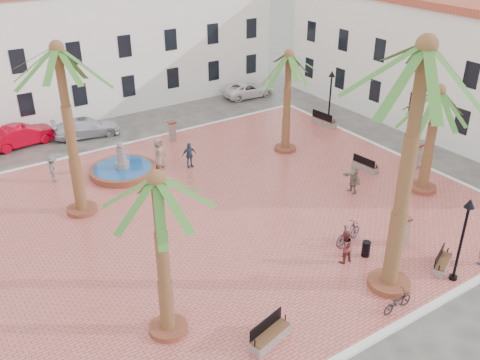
{
  "coord_description": "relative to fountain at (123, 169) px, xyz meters",
  "views": [
    {
      "loc": [
        -12.74,
        -20.63,
        14.49
      ],
      "look_at": [
        1.0,
        0.0,
        1.6
      ],
      "focal_mm": 40.0,
      "sensor_mm": 36.0,
      "label": 1
    }
  ],
  "objects": [
    {
      "name": "bollard_e",
      "position": [
        15.17,
        -9.04,
        0.51
      ],
      "size": [
        0.57,
        0.57,
        1.51
      ],
      "rotation": [
        0.0,
        0.0,
        0.06
      ],
      "color": "slate",
      "rests_on": "plaza"
    },
    {
      "name": "bench_s",
      "position": [
        -0.93,
        -15.94,
        0.0
      ],
      "size": [
        1.93,
        1.0,
        0.97
      ],
      "rotation": [
        0.0,
        0.0,
        0.25
      ],
      "color": "slate",
      "rests_on": "plaza"
    },
    {
      "name": "plaza",
      "position": [
        2.77,
        -6.92,
        -0.35
      ],
      "size": [
        26.0,
        22.0,
        0.15
      ],
      "primitive_type": "cube",
      "color": "#C15A52",
      "rests_on": "ground"
    },
    {
      "name": "kerb_s",
      "position": [
        2.77,
        -17.92,
        -0.34
      ],
      "size": [
        26.3,
        0.3,
        0.16
      ],
      "primitive_type": "cube",
      "color": "silver",
      "rests_on": "ground"
    },
    {
      "name": "pedestrian_north",
      "position": [
        -3.69,
        1.23,
        0.52
      ],
      "size": [
        0.83,
        1.14,
        1.59
      ],
      "primitive_type": "imported",
      "rotation": [
        0.0,
        0.0,
        1.31
      ],
      "color": "#56565C",
      "rests_on": "plaza"
    },
    {
      "name": "bicycle_a",
      "position": [
        4.29,
        -17.32,
        0.12
      ],
      "size": [
        1.52,
        0.56,
        0.79
      ],
      "primitive_type": "imported",
      "rotation": [
        0.0,
        0.0,
        1.59
      ],
      "color": "black",
      "rests_on": "plaza"
    },
    {
      "name": "cyclist_b",
      "position": [
        4.77,
        -13.79,
        0.53
      ],
      "size": [
        0.82,
        0.66,
        1.61
      ],
      "primitive_type": "imported",
      "rotation": [
        0.0,
        0.0,
        3.08
      ],
      "color": "maroon",
      "rests_on": "plaza"
    },
    {
      "name": "pedestrian_east",
      "position": [
        9.71,
        -9.27,
        0.51
      ],
      "size": [
        0.63,
        1.5,
        1.57
      ],
      "primitive_type": "imported",
      "rotation": [
        0.0,
        0.0,
        -1.68
      ],
      "color": "#766D5D",
      "rests_on": "plaza"
    },
    {
      "name": "kerb_n",
      "position": [
        2.77,
        4.08,
        -0.34
      ],
      "size": [
        26.3,
        0.3,
        0.16
      ],
      "primitive_type": "cube",
      "color": "silver",
      "rests_on": "ground"
    },
    {
      "name": "pedestrian_fountain_a",
      "position": [
        2.19,
        -0.43,
        0.67
      ],
      "size": [
        1.09,
        0.95,
        1.89
      ],
      "primitive_type": "imported",
      "rotation": [
        0.0,
        0.0,
        0.46
      ],
      "color": "#826954",
      "rests_on": "plaza"
    },
    {
      "name": "bollard_se",
      "position": [
        8.1,
        -14.23,
        0.45
      ],
      "size": [
        0.6,
        0.6,
        1.4
      ],
      "rotation": [
        0.0,
        0.0,
        -0.21
      ],
      "color": "slate",
      "rests_on": "plaza"
    },
    {
      "name": "building_north",
      "position": [
        2.77,
        13.08,
        4.34
      ],
      "size": [
        30.4,
        7.4,
        9.5
      ],
      "color": "white",
      "rests_on": "ground"
    },
    {
      "name": "kerb_e",
      "position": [
        15.77,
        -6.92,
        -0.34
      ],
      "size": [
        0.3,
        22.3,
        0.16
      ],
      "primitive_type": "cube",
      "color": "silver",
      "rests_on": "ground"
    },
    {
      "name": "car_white",
      "position": [
        14.54,
        7.94,
        0.18
      ],
      "size": [
        4.53,
        2.36,
        1.22
      ],
      "primitive_type": "imported",
      "rotation": [
        0.0,
        0.0,
        1.49
      ],
      "color": "white",
      "rests_on": "ground"
    },
    {
      "name": "palm_ne",
      "position": [
        10.15,
        -2.65,
        5.25
      ],
      "size": [
        4.58,
        4.58,
        6.59
      ],
      "color": "brown",
      "rests_on": "plaza"
    },
    {
      "name": "palm_s",
      "position": [
        5.17,
        -16.1,
        8.81
      ],
      "size": [
        5.76,
        5.76,
        10.51
      ],
      "color": "brown",
      "rests_on": "plaza"
    },
    {
      "name": "fountain",
      "position": [
        0.0,
        0.0,
        0.0
      ],
      "size": [
        3.91,
        3.91,
        2.02
      ],
      "color": "brown",
      "rests_on": "plaza"
    },
    {
      "name": "bollard_n",
      "position": [
        4.78,
        2.85,
        0.41
      ],
      "size": [
        0.49,
        0.49,
        1.33
      ],
      "rotation": [
        0.0,
        0.0,
        -0.03
      ],
      "color": "slate",
      "rests_on": "plaza"
    },
    {
      "name": "lamppost_e",
      "position": [
        15.17,
        -1.2,
        2.51
      ],
      "size": [
        0.45,
        0.45,
        4.12
      ],
      "color": "black",
      "rests_on": "plaza"
    },
    {
      "name": "building_east",
      "position": [
        22.77,
        -4.92,
        4.09
      ],
      "size": [
        7.4,
        26.4,
        9.0
      ],
      "rotation": [
        0.0,
        0.0,
        1.57
      ],
      "color": "white",
      "rests_on": "ground"
    },
    {
      "name": "bench_e",
      "position": [
        12.35,
        -7.65,
        -0.03
      ],
      "size": [
        0.7,
        1.72,
        0.88
      ],
      "rotation": [
        0.0,
        0.0,
        1.69
      ],
      "color": "slate",
      "rests_on": "plaza"
    },
    {
      "name": "car_red",
      "position": [
        -3.82,
        7.93,
        0.3
      ],
      "size": [
        4.54,
        2.06,
        1.45
      ],
      "primitive_type": "imported",
      "rotation": [
        0.0,
        0.0,
        1.69
      ],
      "color": "#BA0015",
      "rests_on": "ground"
    },
    {
      "name": "pedestrian_fountain_b",
      "position": [
        3.74,
        -1.41,
        0.52
      ],
      "size": [
        0.95,
        0.44,
        1.58
      ],
      "primitive_type": "imported",
      "rotation": [
        0.0,
        0.0,
        -0.06
      ],
      "color": "#2C3C54",
      "rests_on": "plaza"
    },
    {
      "name": "bench_se",
      "position": [
        8.05,
        -16.55,
        -0.03
      ],
      "size": [
        1.67,
        1.11,
        0.85
      ],
      "rotation": [
        0.0,
        0.0,
        0.42
      ],
      "color": "slate",
      "rests_on": "plaza"
    },
    {
      "name": "palm_nw",
      "position": [
        -3.52,
        -2.98,
        7.39
      ],
      "size": [
        5.05,
        5.05,
        8.9
      ],
      "color": "brown",
      "rests_on": "plaza"
    },
    {
      "name": "palm_sw",
      "position": [
        -3.74,
        -13.33,
        5.39
      ],
      "size": [
        4.73,
        4.73,
        6.75
      ],
      "color": "brown",
      "rests_on": "plaza"
    },
    {
      "name": "ground",
      "position": [
        2.77,
        -6.92,
        -0.42
      ],
      "size": [
        120.0,
        120.0,
        0.0
      ],
      "primitive_type": "plane",
      "color": "#56544F",
      "rests_on": "ground"
    },
    {
      "name": "lamppost_s",
      "position": [
        7.83,
        -17.32,
        2.39
      ],
      "size": [
        0.43,
        0.43,
        3.94
      ],
      "color": "black",
      "rests_on": "plaza"
    },
    {
      "name": "bicycle_b",
      "position": [
        6.0,
        -12.78,
        0.26
      ],
      "size": [
        1.83,
        0.78,
        1.07
      ],
      "primitive_type": "imported",
      "rotation": [
        0.0,
        0.0,
        1.74
      ],
      "color": "black",
      "rests_on": "plaza"
    },
    {
      "name": "car_silver",
      "position": [
        0.3,
        7.12,
        0.23
      ],
      "size": [
        4.77,
        2.61,
        1.31
      ],
      "primitive_type": "imported",
      "rotation": [
        0.0,
        0.0,
        1.39
      ],
      "color": "silver",
      "rests_on": "ground"
    },
    {
      "name": "palm_e",
      "position": [
        13.19,
        -11.23,
        4.74
      ],
      "size": [
        5.07,
        5.07,
        6.15
      ],
      "color": "brown",
      "rests_on": "plaza"
    },
    {
      "name": "bench_ne",
      "position": [
        15.15,
        -0.78,
        0.02
      ],
      "size": [
        0.81,
        2.02,
        1.04
      ],
      "rotation": [
        0.0,
        0.0,
        1.68
      ],
      "color": "slate",
      "rests_on": "plaza"
    },
    {
      "name": "litter_bin",
      "position": [
        5.93,
        -14.02,
        0.1
      ],
      "size": [
        0.38,
        0.38,
        0.75
      ],
      "primitive_type": "cylinder",
      "color": "black",
      "rests_on": "plaza"
    }
  ]
}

